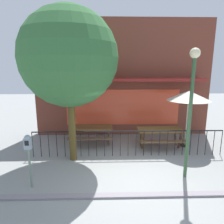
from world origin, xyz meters
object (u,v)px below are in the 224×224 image
object	(u,v)px
patio_umbrella	(189,96)
picnic_table_left	(91,130)
picnic_table_right	(160,133)
parking_meter_near	(28,147)
street_lamp	(191,96)
street_tree	(69,58)

from	to	relation	value
patio_umbrella	picnic_table_left	bearing A→B (deg)	174.95
picnic_table_right	parking_meter_near	world-z (taller)	parking_meter_near
parking_meter_near	street_lamp	distance (m)	4.61
picnic_table_right	street_lamp	world-z (taller)	street_lamp
picnic_table_left	patio_umbrella	xyz separation A→B (m)	(3.92, -0.35, 1.49)
street_tree	parking_meter_near	bearing A→B (deg)	-117.21
picnic_table_right	street_tree	xyz separation A→B (m)	(-3.37, -1.08, 2.89)
parking_meter_near	street_tree	bearing A→B (deg)	62.79
parking_meter_near	street_tree	world-z (taller)	street_tree
picnic_table_left	parking_meter_near	distance (m)	3.53
patio_umbrella	street_tree	world-z (taller)	street_tree
parking_meter_near	street_lamp	xyz separation A→B (m)	(4.40, 0.42, 1.29)
picnic_table_right	street_tree	size ratio (longest dim) A/B	0.36
picnic_table_right	parking_meter_near	xyz separation A→B (m)	(-4.24, -2.78, 0.55)
patio_umbrella	parking_meter_near	bearing A→B (deg)	-151.96
picnic_table_right	parking_meter_near	bearing A→B (deg)	-146.81
picnic_table_right	street_tree	world-z (taller)	street_tree
picnic_table_right	picnic_table_left	bearing A→B (deg)	171.77
picnic_table_left	patio_umbrella	distance (m)	4.21
street_tree	street_lamp	world-z (taller)	street_tree
patio_umbrella	parking_meter_near	world-z (taller)	patio_umbrella
picnic_table_left	picnic_table_right	xyz separation A→B (m)	(2.83, -0.41, 0.00)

